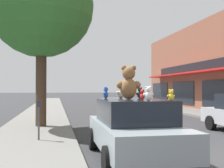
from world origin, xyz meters
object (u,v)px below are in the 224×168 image
object	(u,v)px
plush_art_car	(134,128)
teddy_bear_cream	(121,92)
teddy_bear_white	(148,94)
teddy_bear_blue	(106,93)
parking_meter	(39,114)
teddy_bear_black	(140,93)
teddy_bear_yellow	(171,95)
street_tree	(41,6)
teddy_bear_red	(142,95)
teddy_bear_giant	(129,83)

from	to	relation	value
plush_art_car	teddy_bear_cream	xyz separation A→B (m)	(-0.10, 1.04, 0.90)
plush_art_car	teddy_bear_white	bearing A→B (deg)	-81.74
teddy_bear_blue	parking_meter	xyz separation A→B (m)	(-1.91, 1.41, -0.70)
plush_art_car	teddy_bear_black	xyz separation A→B (m)	(0.41, 0.82, 0.86)
teddy_bear_black	parking_meter	size ratio (longest dim) A/B	0.25
plush_art_car	teddy_bear_yellow	distance (m)	1.39
teddy_bear_cream	teddy_bear_blue	bearing A→B (deg)	-20.47
street_tree	parking_meter	distance (m)	5.67
teddy_bear_white	teddy_bear_black	bearing A→B (deg)	-90.22
teddy_bear_white	teddy_bear_red	bearing A→B (deg)	-82.86
teddy_bear_white	parking_meter	xyz separation A→B (m)	(-2.56, 3.20, -0.70)
teddy_bear_red	teddy_bear_blue	bearing A→B (deg)	5.40
teddy_bear_red	teddy_bear_black	bearing A→B (deg)	-37.14
teddy_bear_giant	teddy_bear_white	size ratio (longest dim) A/B	2.66
teddy_bear_red	teddy_bear_white	world-z (taller)	teddy_bear_white
teddy_bear_yellow	teddy_bear_black	bearing A→B (deg)	-87.59
teddy_bear_red	parking_meter	size ratio (longest dim) A/B	0.20
teddy_bear_black	parking_meter	world-z (taller)	teddy_bear_black
teddy_bear_giant	teddy_bear_cream	xyz separation A→B (m)	(-0.05, 0.71, -0.24)
teddy_bear_giant	teddy_bear_blue	size ratio (longest dim) A/B	2.71
teddy_bear_red	teddy_bear_black	size ratio (longest dim) A/B	0.82
teddy_bear_giant	teddy_bear_red	distance (m)	0.70
plush_art_car	teddy_bear_white	size ratio (longest dim) A/B	12.33
teddy_bear_giant	teddy_bear_white	bearing A→B (deg)	109.49
teddy_bear_black	parking_meter	xyz separation A→B (m)	(-2.86, 1.56, -0.70)
teddy_bear_blue	teddy_bear_white	distance (m)	1.90
teddy_bear_cream	teddy_bear_white	size ratio (longest dim) A/B	1.16
teddy_bear_white	teddy_bear_cream	bearing A→B (deg)	-73.46
teddy_bear_black	street_tree	bearing A→B (deg)	-66.43
teddy_bear_cream	teddy_bear_black	size ratio (longest dim) A/B	1.22
parking_meter	teddy_bear_yellow	bearing A→B (deg)	-47.36
teddy_bear_black	street_tree	world-z (taller)	street_tree
street_tree	teddy_bear_white	bearing A→B (deg)	-68.14
parking_meter	street_tree	bearing A→B (deg)	91.79
teddy_bear_giant	teddy_bear_blue	bearing A→B (deg)	-40.69
parking_meter	teddy_bear_white	bearing A→B (deg)	-51.27
teddy_bear_red	teddy_bear_blue	xyz separation A→B (m)	(-0.68, 1.25, 0.03)
teddy_bear_blue	parking_meter	size ratio (longest dim) A/B	0.26
teddy_bear_red	teddy_bear_giant	bearing A→B (deg)	-6.22
teddy_bear_yellow	teddy_bear_blue	xyz separation A→B (m)	(-1.15, 1.90, 0.03)
teddy_bear_yellow	teddy_bear_blue	bearing A→B (deg)	-62.77
teddy_bear_blue	parking_meter	world-z (taller)	teddy_bear_blue
parking_meter	teddy_bear_blue	bearing A→B (deg)	-36.50
teddy_bear_cream	street_tree	bearing A→B (deg)	-92.04
plush_art_car	teddy_bear_blue	distance (m)	1.41
teddy_bear_giant	teddy_bear_white	world-z (taller)	teddy_bear_giant
teddy_bear_white	parking_meter	size ratio (longest dim) A/B	0.26
teddy_bear_yellow	parking_meter	bearing A→B (deg)	-51.15
teddy_bear_cream	teddy_bear_white	bearing A→B (deg)	67.17
plush_art_car	teddy_bear_red	xyz separation A→B (m)	(0.14, -0.28, 0.84)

